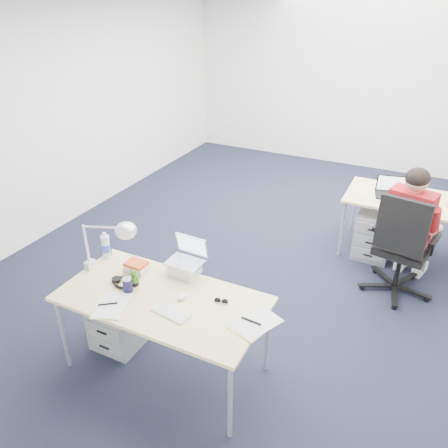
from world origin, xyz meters
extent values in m
plane|color=black|center=(0.00, 0.00, 0.00)|extent=(7.00, 7.00, 0.00)
cube|color=white|center=(0.00, 3.50, 1.40)|extent=(6.00, 0.02, 2.80)
cube|color=white|center=(0.00, -3.50, 1.40)|extent=(6.00, 0.02, 2.80)
cube|color=white|center=(-3.00, 0.00, 1.40)|extent=(0.02, 7.00, 2.80)
cube|color=#DEC580|center=(-0.35, -2.10, 0.71)|extent=(1.60, 0.80, 0.03)
cylinder|color=#B7BABC|center=(-1.10, -2.45, 0.35)|extent=(0.04, 0.04, 0.70)
cylinder|color=#B7BABC|center=(0.40, -2.45, 0.35)|extent=(0.04, 0.04, 0.70)
cylinder|color=#B7BABC|center=(-1.10, -1.75, 0.35)|extent=(0.04, 0.04, 0.70)
cylinder|color=#B7BABC|center=(0.40, -1.75, 0.35)|extent=(0.04, 0.04, 0.70)
cube|color=#DEC580|center=(1.28, 0.66, 0.71)|extent=(1.60, 0.80, 0.03)
cylinder|color=#B7BABC|center=(0.53, 0.31, 0.35)|extent=(0.04, 0.04, 0.70)
cylinder|color=#B7BABC|center=(0.53, 1.01, 0.35)|extent=(0.04, 0.04, 0.70)
cylinder|color=black|center=(1.22, -0.12, 0.28)|extent=(0.05, 0.05, 0.44)
cube|color=black|center=(1.22, -0.12, 0.51)|extent=(0.57, 0.57, 0.08)
cube|color=black|center=(1.18, -0.36, 0.87)|extent=(0.47, 0.14, 0.56)
cube|color=maroon|center=(1.22, -0.11, 0.85)|extent=(0.46, 0.32, 0.57)
sphere|color=tan|center=(1.22, -0.11, 1.24)|extent=(0.22, 0.22, 0.22)
cube|color=#A0A1A5|center=(-0.88, -1.99, 0.28)|extent=(0.40, 0.50, 0.55)
cube|color=#A0A1A5|center=(0.87, 0.51, 0.28)|extent=(0.40, 0.50, 0.55)
cube|color=white|center=(-0.18, -2.23, 0.74)|extent=(0.31, 0.16, 0.01)
ellipsoid|color=white|center=(-0.20, -2.04, 0.75)|extent=(0.06, 0.09, 0.03)
cylinder|color=#191647|center=(-0.63, -2.15, 0.79)|extent=(0.08, 0.08, 0.12)
cylinder|color=silver|center=(-1.10, -1.83, 0.85)|extent=(0.08, 0.08, 0.24)
cube|color=silver|center=(-0.73, -1.89, 0.77)|extent=(0.22, 0.20, 0.08)
cube|color=black|center=(-1.10, -1.80, 0.81)|extent=(0.05, 0.04, 0.16)
cube|color=#FFFE93|center=(-0.63, -2.36, 0.74)|extent=(0.30, 0.35, 0.01)
cube|color=#FFFE93|center=(0.40, -2.06, 0.74)|extent=(0.34, 0.40, 0.01)
cylinder|color=white|center=(1.56, 0.61, 0.77)|extent=(0.07, 0.07, 0.09)
cube|color=white|center=(1.08, 0.63, 0.73)|extent=(0.29, 0.34, 0.01)
camera|label=1|loc=(1.27, -4.29, 2.80)|focal=35.00mm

